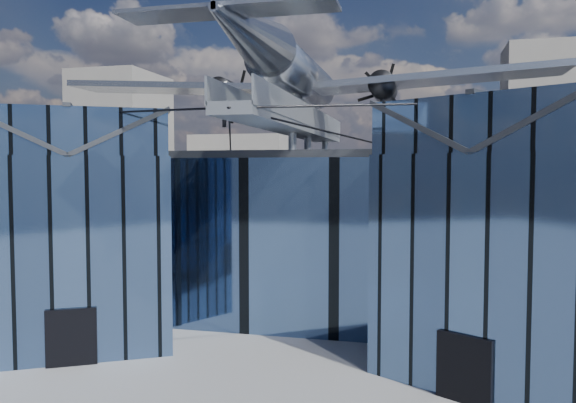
# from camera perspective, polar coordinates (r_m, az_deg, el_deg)

# --- Properties ---
(ground_plane) EXTENTS (120.00, 120.00, 0.00)m
(ground_plane) POSITION_cam_1_polar(r_m,az_deg,el_deg) (28.67, -0.98, -14.75)
(ground_plane) COLOR gray
(museum) EXTENTS (32.88, 24.50, 17.60)m
(museum) POSITION_cam_1_polar(r_m,az_deg,el_deg) (33.09, 1.57, -2.51)
(museum) COLOR #45618C
(museum) RESTS_ON ground
(bg_towers) EXTENTS (77.00, 24.50, 26.00)m
(bg_towers) POSITION_cam_1_polar(r_m,az_deg,el_deg) (77.06, 9.70, 4.04)
(bg_towers) COLOR slate
(bg_towers) RESTS_ON ground
(tree_side_w) EXTENTS (4.66, 4.66, 5.80)m
(tree_side_w) POSITION_cam_1_polar(r_m,az_deg,el_deg) (52.37, -27.25, -2.53)
(tree_side_w) COLOR #362515
(tree_side_w) RESTS_ON ground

